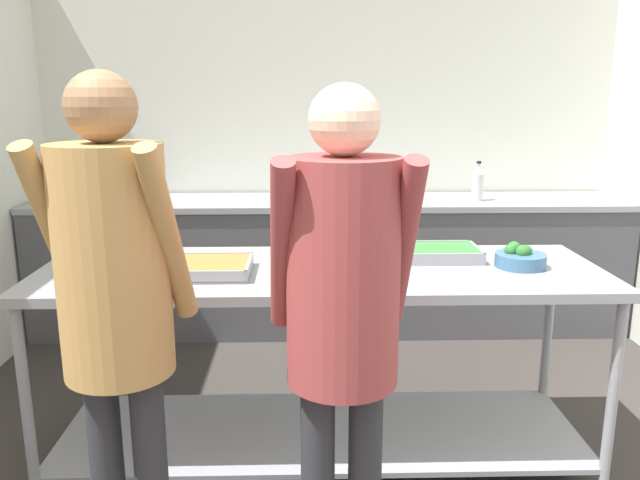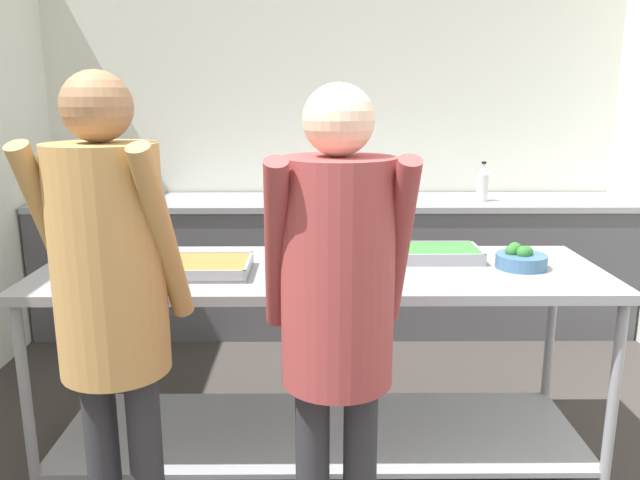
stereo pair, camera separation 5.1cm
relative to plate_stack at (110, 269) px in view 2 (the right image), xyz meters
name	(u,v)px [view 2 (the right image)]	position (x,y,z in m)	size (l,w,h in m)	color
wall_rear	(333,137)	(0.97, 2.17, 0.39)	(4.23, 0.06, 2.65)	silver
back_counter	(334,264)	(0.97, 1.80, -0.47)	(4.07, 0.65, 0.92)	#4C4C51
serving_counter	(320,331)	(0.86, 0.13, -0.33)	(2.42, 0.78, 0.90)	gray
plate_stack	(110,269)	(0.00, 0.00, 0.00)	(0.23, 0.23, 0.07)	white
serving_tray_roast	(200,268)	(0.36, 0.05, -0.01)	(0.42, 0.31, 0.05)	gray
sauce_pan	(313,251)	(0.83, 0.23, 0.01)	(0.46, 0.32, 0.09)	gray
serving_tray_vegetables	(425,254)	(1.34, 0.28, -0.01)	(0.49, 0.26, 0.05)	gray
broccoli_bowl	(521,259)	(1.73, 0.13, 0.00)	(0.22, 0.22, 0.10)	#3D668C
guest_serving_left	(337,297)	(0.91, -0.65, 0.09)	(0.46, 0.35, 1.67)	#2D2D33
guest_serving_right	(111,285)	(0.21, -0.61, 0.12)	(0.48, 0.39, 1.70)	#2D2D33
water_bottle	(483,183)	(1.98, 1.73, 0.11)	(0.08, 0.08, 0.27)	silver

